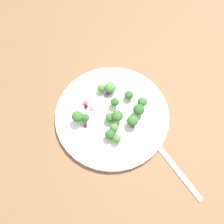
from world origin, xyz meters
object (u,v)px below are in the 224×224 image
object	(u,v)px
broccoli_floret_0	(85,119)
fork	(171,162)
plate	(112,115)
broccoli_floret_2	(101,88)
broccoli_floret_1	(117,116)

from	to	relation	value
broccoli_floret_0	fork	distance (cm)	23.02
plate	broccoli_floret_0	xyz separation A→B (cm)	(6.57, -1.63, 2.14)
plate	broccoli_floret_0	bearing A→B (deg)	-13.90
broccoli_floret_2	fork	xyz separation A→B (cm)	(-4.89, 24.73, -2.60)
broccoli_floret_0	broccoli_floret_1	world-z (taller)	broccoli_floret_1
broccoli_floret_1	broccoli_floret_2	xyz separation A→B (cm)	(-0.71, -9.19, -0.74)
broccoli_floret_1	plate	bearing A→B (deg)	-79.61
broccoli_floret_2	fork	world-z (taller)	broccoli_floret_2
broccoli_floret_0	broccoli_floret_2	size ratio (longest dim) A/B	1.03
plate	broccoli_floret_2	bearing A→B (deg)	-98.38
plate	broccoli_floret_1	xyz separation A→B (cm)	(-0.35, 1.94, 2.74)
broccoli_floret_1	broccoli_floret_2	world-z (taller)	broccoli_floret_1
broccoli_floret_1	fork	bearing A→B (deg)	109.84
broccoli_floret_0	broccoli_floret_2	world-z (taller)	broccoli_floret_0
plate	broccoli_floret_2	distance (cm)	7.60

